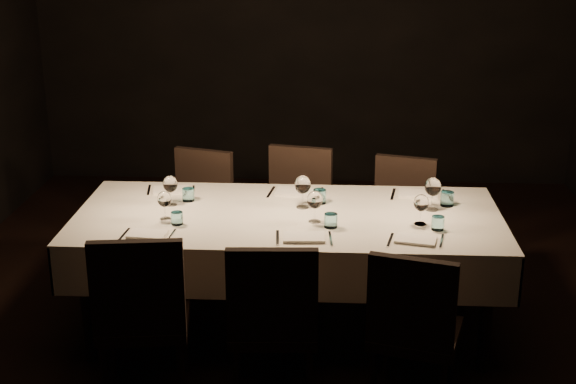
# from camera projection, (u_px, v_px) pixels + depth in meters

# --- Properties ---
(room) EXTENTS (5.01, 6.01, 3.01)m
(room) POSITION_uv_depth(u_px,v_px,m) (288.00, 91.00, 4.50)
(room) COLOR black
(room) RESTS_ON ground
(dining_table) EXTENTS (2.52, 1.12, 0.76)m
(dining_table) POSITION_uv_depth(u_px,v_px,m) (288.00, 226.00, 4.76)
(dining_table) COLOR black
(dining_table) RESTS_ON ground
(chair_near_left) EXTENTS (0.51, 0.51, 0.96)m
(chair_near_left) POSITION_uv_depth(u_px,v_px,m) (142.00, 311.00, 4.07)
(chair_near_left) COLOR black
(chair_near_left) RESTS_ON ground
(place_setting_near_left) EXTENTS (0.31, 0.40, 0.17)m
(place_setting_near_left) POSITION_uv_depth(u_px,v_px,m) (162.00, 214.00, 4.55)
(place_setting_near_left) COLOR silver
(place_setting_near_left) RESTS_ON dining_table
(chair_near_center) EXTENTS (0.47, 0.47, 0.93)m
(chair_near_center) POSITION_uv_depth(u_px,v_px,m) (273.00, 317.00, 4.04)
(chair_near_center) COLOR black
(chair_near_center) RESTS_ON ground
(place_setting_near_center) EXTENTS (0.34, 0.41, 0.19)m
(place_setting_near_center) POSITION_uv_depth(u_px,v_px,m) (315.00, 216.00, 4.50)
(place_setting_near_center) COLOR silver
(place_setting_near_center) RESTS_ON dining_table
(chair_near_right) EXTENTS (0.53, 0.53, 0.90)m
(chair_near_right) POSITION_uv_depth(u_px,v_px,m) (414.00, 324.00, 4.00)
(chair_near_right) COLOR black
(chair_near_right) RESTS_ON ground
(place_setting_near_right) EXTENTS (0.34, 0.40, 0.18)m
(place_setting_near_right) POSITION_uv_depth(u_px,v_px,m) (424.00, 219.00, 4.47)
(place_setting_near_right) COLOR silver
(place_setting_near_right) RESTS_ON dining_table
(chair_far_left) EXTENTS (0.53, 0.53, 0.89)m
(chair_far_left) POSITION_uv_depth(u_px,v_px,m) (199.00, 208.00, 5.61)
(chair_far_left) COLOR black
(chair_far_left) RESTS_ON ground
(place_setting_far_left) EXTENTS (0.35, 0.41, 0.19)m
(place_setting_far_left) POSITION_uv_depth(u_px,v_px,m) (175.00, 189.00, 4.96)
(place_setting_far_left) COLOR silver
(place_setting_far_left) RESTS_ON dining_table
(chair_far_center) EXTENTS (0.53, 0.53, 0.93)m
(chair_far_center) POSITION_uv_depth(u_px,v_px,m) (296.00, 209.00, 5.55)
(chair_far_center) COLOR black
(chair_far_center) RESTS_ON ground
(place_setting_far_center) EXTENTS (0.38, 0.42, 0.20)m
(place_setting_far_center) POSITION_uv_depth(u_px,v_px,m) (304.00, 190.00, 4.91)
(place_setting_far_center) COLOR silver
(place_setting_far_center) RESTS_ON dining_table
(chair_far_right) EXTENTS (0.52, 0.52, 0.88)m
(chair_far_right) POSITION_uv_depth(u_px,v_px,m) (401.00, 215.00, 5.50)
(chair_far_right) COLOR black
(chair_far_right) RESTS_ON ground
(place_setting_far_right) EXTENTS (0.38, 0.42, 0.20)m
(place_setting_far_right) POSITION_uv_depth(u_px,v_px,m) (431.00, 192.00, 4.87)
(place_setting_far_right) COLOR silver
(place_setting_far_right) RESTS_ON dining_table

